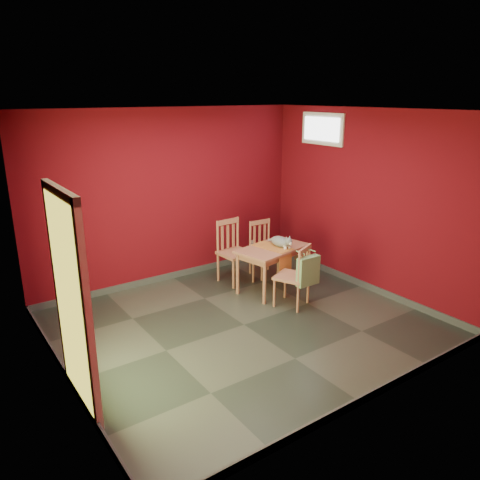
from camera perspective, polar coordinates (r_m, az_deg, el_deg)
ground at (r=6.20m, az=0.50°, el=-10.29°), size 4.50×4.50×0.00m
room_shell at (r=6.18m, az=0.50°, el=-9.88°), size 4.50×4.50×4.50m
doorway at (r=4.53m, az=-20.02°, el=-6.51°), size 0.06×1.01×2.13m
window at (r=7.72m, az=9.98°, el=13.20°), size 0.05×0.90×0.50m
outlet_plate at (r=8.44m, az=1.51°, el=-0.41°), size 0.08×0.02×0.12m
dining_table at (r=7.06m, az=3.97°, el=-1.55°), size 1.19×0.84×0.68m
table_runner at (r=6.98m, az=4.50°, el=-1.48°), size 0.41×0.66×0.31m
chair_far_left at (r=7.40m, az=-0.77°, el=-1.30°), size 0.49×0.49×1.00m
chair_far_right at (r=7.70m, az=2.94°, el=-0.95°), size 0.46×0.46×0.90m
chair_near at (r=6.59m, az=6.68°, el=-4.28°), size 0.56×0.56×0.90m
tote_bag at (r=6.44m, az=8.31°, el=-3.73°), size 0.34×0.20×0.48m
cat at (r=7.06m, az=4.93°, el=0.04°), size 0.24×0.43×0.21m
picture_frame at (r=8.38m, az=7.28°, el=-1.53°), size 0.16×0.37×0.36m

